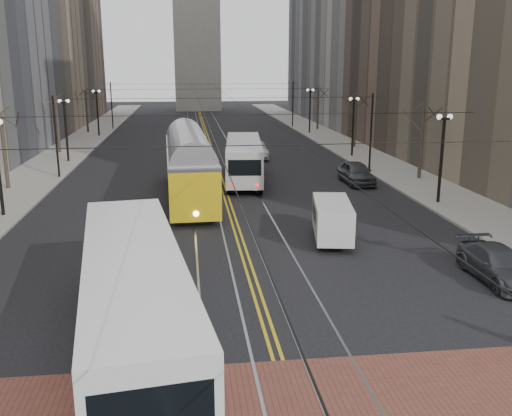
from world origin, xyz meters
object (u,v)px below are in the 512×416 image
object	(u,v)px
streetcar	(189,172)
cargo_van	(332,222)
transit_bus	(135,304)
sedan_parked	(498,264)
rear_bus	(244,161)
sedan_grey	(356,173)
sedan_silver	(255,150)

from	to	relation	value
streetcar	cargo_van	world-z (taller)	streetcar
transit_bus	cargo_van	xyz separation A→B (m)	(9.10, 10.96, -0.68)
sedan_parked	cargo_van	bearing A→B (deg)	131.33
streetcar	cargo_van	distance (m)	13.04
cargo_van	transit_bus	bearing A→B (deg)	-120.21
transit_bus	streetcar	size ratio (longest dim) A/B	0.88
sedan_parked	transit_bus	bearing A→B (deg)	-162.71
streetcar	cargo_van	size ratio (longest dim) A/B	3.34
rear_bus	sedan_grey	world-z (taller)	rear_bus
rear_bus	sedan_silver	world-z (taller)	rear_bus
transit_bus	sedan_grey	size ratio (longest dim) A/B	2.76
streetcar	sedan_parked	distance (m)	21.45
sedan_grey	sedan_parked	distance (m)	20.57
transit_bus	sedan_parked	bearing A→B (deg)	9.64
streetcar	rear_bus	bearing A→B (deg)	50.30
sedan_grey	sedan_silver	bearing A→B (deg)	115.20
rear_bus	sedan_grey	distance (m)	8.79
sedan_silver	streetcar	bearing A→B (deg)	-117.87
cargo_van	sedan_silver	distance (m)	27.14
transit_bus	streetcar	bearing A→B (deg)	77.25
streetcar	sedan_parked	size ratio (longest dim) A/B	3.22
streetcar	sedan_silver	distance (m)	17.59
streetcar	sedan_parked	xyz separation A→B (m)	(12.83, -17.15, -1.14)
transit_bus	rear_bus	world-z (taller)	transit_bus
streetcar	sedan_grey	distance (m)	13.28
transit_bus	sedan_parked	xyz separation A→B (m)	(14.70, 4.63, -1.01)
transit_bus	sedan_grey	world-z (taller)	transit_bus
rear_bus	cargo_van	world-z (taller)	rear_bus
rear_bus	cargo_van	xyz separation A→B (m)	(2.93, -16.40, -0.54)
cargo_van	sedan_grey	xyz separation A→B (m)	(5.56, 14.24, -0.19)
transit_bus	sedan_silver	size ratio (longest dim) A/B	2.81
sedan_grey	rear_bus	bearing A→B (deg)	164.96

